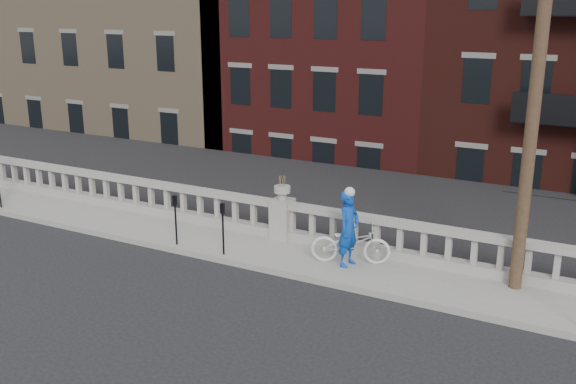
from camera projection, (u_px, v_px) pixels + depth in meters
name	position (u px, v px, depth m)	size (l,w,h in m)	color
ground	(198.00, 298.00, 14.33)	(120.00, 120.00, 0.00)	black
sidewalk	(265.00, 251.00, 16.85)	(32.00, 2.20, 0.15)	gray
balustrade	(282.00, 221.00, 17.50)	(28.00, 0.34, 1.03)	gray
planter_pedestal	(282.00, 214.00, 17.44)	(0.55, 0.55, 1.76)	gray
lower_level	(471.00, 80.00, 32.84)	(80.00, 44.00, 20.80)	#605E59
utility_pole	(539.00, 59.00, 13.10)	(1.60, 0.28, 10.00)	#422D1E
parking_meter_b	(175.00, 214.00, 16.89)	(0.10, 0.09, 1.36)	black
parking_meter_c	(223.00, 223.00, 16.21)	(0.10, 0.09, 1.36)	black
bicycle	(351.00, 243.00, 15.77)	(0.68, 1.95, 1.03)	silver
cyclist	(349.00, 229.00, 15.50)	(0.69, 0.45, 1.88)	#0C42B6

